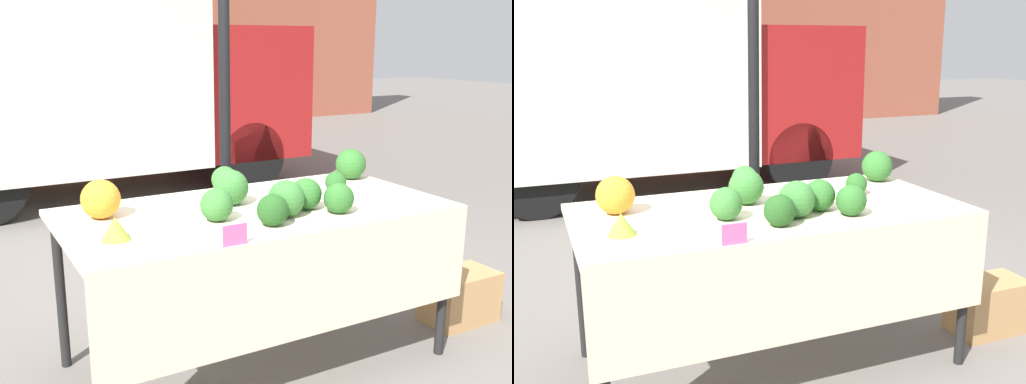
# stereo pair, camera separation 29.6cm
# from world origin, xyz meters

# --- Properties ---
(ground_plane) EXTENTS (40.00, 40.00, 0.00)m
(ground_plane) POSITION_xyz_m (0.00, 0.00, 0.00)
(ground_plane) COLOR slate
(tent_pole) EXTENTS (0.07, 0.07, 2.45)m
(tent_pole) POSITION_xyz_m (0.26, 0.88, 1.23)
(tent_pole) COLOR black
(tent_pole) RESTS_ON ground_plane
(parked_truck) EXTENTS (4.17, 1.90, 2.39)m
(parked_truck) POSITION_xyz_m (0.25, 4.09, 1.27)
(parked_truck) COLOR silver
(parked_truck) RESTS_ON ground_plane
(market_table) EXTENTS (1.92, 0.96, 0.84)m
(market_table) POSITION_xyz_m (0.00, -0.07, 0.74)
(market_table) COLOR beige
(market_table) RESTS_ON ground_plane
(orange_cauliflower) EXTENTS (0.19, 0.19, 0.19)m
(orange_cauliflower) POSITION_xyz_m (-0.72, 0.18, 0.93)
(orange_cauliflower) COLOR orange
(orange_cauliflower) RESTS_ON market_table
(romanesco_head) EXTENTS (0.12, 0.12, 0.10)m
(romanesco_head) POSITION_xyz_m (-0.76, -0.16, 0.89)
(romanesco_head) COLOR #93B238
(romanesco_head) RESTS_ON market_table
(broccoli_head_0) EXTENTS (0.18, 0.18, 0.18)m
(broccoli_head_0) POSITION_xyz_m (-0.09, 0.11, 0.93)
(broccoli_head_0) COLOR #387533
(broccoli_head_0) RESTS_ON market_table
(broccoli_head_1) EXTENTS (0.16, 0.16, 0.16)m
(broccoli_head_1) POSITION_xyz_m (0.20, -0.15, 0.92)
(broccoli_head_1) COLOR #2D6628
(broccoli_head_1) RESTS_ON market_table
(broccoli_head_2) EXTENTS (0.15, 0.15, 0.15)m
(broccoli_head_2) POSITION_xyz_m (-0.27, -0.12, 0.92)
(broccoli_head_2) COLOR #387533
(broccoli_head_2) RESTS_ON market_table
(broccoli_head_3) EXTENTS (0.18, 0.18, 0.18)m
(broccoli_head_3) POSITION_xyz_m (0.81, 0.30, 0.93)
(broccoli_head_3) COLOR #2D6628
(broccoli_head_3) RESTS_ON market_table
(broccoli_head_4) EXTENTS (0.15, 0.15, 0.15)m
(broccoli_head_4) POSITION_xyz_m (-0.08, -0.30, 0.91)
(broccoli_head_4) COLOR #23511E
(broccoli_head_4) RESTS_ON market_table
(broccoli_head_5) EXTENTS (0.14, 0.14, 0.14)m
(broccoli_head_5) POSITION_xyz_m (0.00, 0.36, 0.91)
(broccoli_head_5) COLOR #387533
(broccoli_head_5) RESTS_ON market_table
(broccoli_head_6) EXTENTS (0.12, 0.12, 0.12)m
(broccoli_head_6) POSITION_xyz_m (0.53, 0.06, 0.90)
(broccoli_head_6) COLOR #285B23
(broccoli_head_6) RESTS_ON market_table
(broccoli_head_7) EXTENTS (0.18, 0.18, 0.18)m
(broccoli_head_7) POSITION_xyz_m (0.05, -0.21, 0.93)
(broccoli_head_7) COLOR #387533
(broccoli_head_7) RESTS_ON market_table
(broccoli_head_8) EXTENTS (0.15, 0.15, 0.15)m
(broccoli_head_8) POSITION_xyz_m (0.30, -0.28, 0.91)
(broccoli_head_8) COLOR #2D6628
(broccoli_head_8) RESTS_ON market_table
(price_sign) EXTENTS (0.11, 0.01, 0.09)m
(price_sign) POSITION_xyz_m (-0.35, -0.47, 0.88)
(price_sign) COLOR #F45B9E
(price_sign) RESTS_ON market_table
(produce_crate) EXTENTS (0.43, 0.27, 0.31)m
(produce_crate) POSITION_xyz_m (1.30, -0.18, 0.15)
(produce_crate) COLOR tan
(produce_crate) RESTS_ON ground_plane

